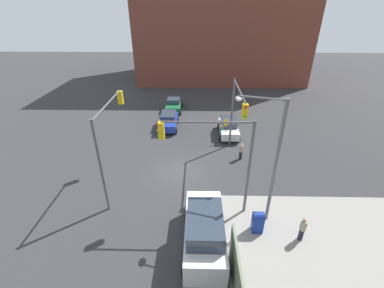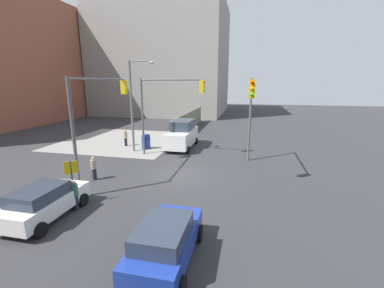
{
  "view_description": "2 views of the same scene",
  "coord_description": "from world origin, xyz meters",
  "px_view_note": "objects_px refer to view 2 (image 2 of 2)",
  "views": [
    {
      "loc": [
        17.42,
        1.34,
        12.04
      ],
      "look_at": [
        -0.69,
        0.95,
        2.18
      ],
      "focal_mm": 24.0,
      "sensor_mm": 36.0,
      "label": 1
    },
    {
      "loc": [
        -15.96,
        -4.4,
        6.21
      ],
      "look_at": [
        0.31,
        -0.78,
        2.17
      ],
      "focal_mm": 24.0,
      "sensor_mm": 36.0,
      "label": 2
    }
  ],
  "objects_px": {
    "pedestrian_walking_north": "(126,138)",
    "hatchback_white": "(44,202)",
    "smokestack": "(67,76)",
    "traffic_signal_nw_corner": "(98,108)",
    "pedestrian_crossing": "(94,168)",
    "traffic_signal_se_corner": "(251,105)",
    "street_lamp_corner": "(134,100)",
    "pedestrian_waiting": "(75,195)",
    "van_white_delivery": "(182,134)",
    "mailbox_blue": "(146,141)",
    "traffic_signal_ne_corner": "(166,101)",
    "hatchback_blue": "(166,241)"
  },
  "relations": [
    {
      "from": "mailbox_blue",
      "to": "pedestrian_waiting",
      "type": "relative_size",
      "value": 0.92
    },
    {
      "from": "hatchback_blue",
      "to": "pedestrian_crossing",
      "type": "xyz_separation_m",
      "value": [
        6.48,
        7.0,
        -0.04
      ]
    },
    {
      "from": "pedestrian_walking_north",
      "to": "smokestack",
      "type": "bearing_deg",
      "value": -162.8
    },
    {
      "from": "traffic_signal_ne_corner",
      "to": "hatchback_white",
      "type": "height_order",
      "value": "traffic_signal_ne_corner"
    },
    {
      "from": "hatchback_white",
      "to": "pedestrian_walking_north",
      "type": "xyz_separation_m",
      "value": [
        13.64,
        2.8,
        0.0
      ]
    },
    {
      "from": "smokestack",
      "to": "pedestrian_crossing",
      "type": "bearing_deg",
      "value": -140.68
    },
    {
      "from": "traffic_signal_ne_corner",
      "to": "hatchback_blue",
      "type": "relative_size",
      "value": 1.57
    },
    {
      "from": "van_white_delivery",
      "to": "hatchback_blue",
      "type": "bearing_deg",
      "value": -167.29
    },
    {
      "from": "mailbox_blue",
      "to": "traffic_signal_se_corner",
      "type": "bearing_deg",
      "value": -113.04
    },
    {
      "from": "street_lamp_corner",
      "to": "hatchback_white",
      "type": "distance_m",
      "value": 12.58
    },
    {
      "from": "traffic_signal_nw_corner",
      "to": "pedestrian_walking_north",
      "type": "xyz_separation_m",
      "value": [
        8.87,
        2.9,
        -3.83
      ]
    },
    {
      "from": "hatchback_white",
      "to": "van_white_delivery",
      "type": "xyz_separation_m",
      "value": [
        14.31,
        -2.8,
        0.44
      ]
    },
    {
      "from": "traffic_signal_ne_corner",
      "to": "hatchback_white",
      "type": "distance_m",
      "value": 12.16
    },
    {
      "from": "van_white_delivery",
      "to": "pedestrian_crossing",
      "type": "relative_size",
      "value": 3.46
    },
    {
      "from": "traffic_signal_nw_corner",
      "to": "street_lamp_corner",
      "type": "xyz_separation_m",
      "value": [
        7.17,
        0.94,
        0.02
      ]
    },
    {
      "from": "pedestrian_crossing",
      "to": "pedestrian_waiting",
      "type": "bearing_deg",
      "value": -153.79
    },
    {
      "from": "street_lamp_corner",
      "to": "pedestrian_walking_north",
      "type": "distance_m",
      "value": 4.64
    },
    {
      "from": "traffic_signal_nw_corner",
      "to": "pedestrian_crossing",
      "type": "distance_m",
      "value": 3.94
    },
    {
      "from": "traffic_signal_nw_corner",
      "to": "van_white_delivery",
      "type": "xyz_separation_m",
      "value": [
        9.54,
        -2.7,
        -3.4
      ]
    },
    {
      "from": "smokestack",
      "to": "traffic_signal_nw_corner",
      "type": "bearing_deg",
      "value": -139.96
    },
    {
      "from": "traffic_signal_ne_corner",
      "to": "pedestrian_waiting",
      "type": "distance_m",
      "value": 11.08
    },
    {
      "from": "van_white_delivery",
      "to": "pedestrian_waiting",
      "type": "height_order",
      "value": "van_white_delivery"
    },
    {
      "from": "traffic_signal_nw_corner",
      "to": "smokestack",
      "type": "bearing_deg",
      "value": 40.04
    },
    {
      "from": "smokestack",
      "to": "mailbox_blue",
      "type": "xyz_separation_m",
      "value": [
        -22.08,
        -25.0,
        -6.54
      ]
    },
    {
      "from": "street_lamp_corner",
      "to": "pedestrian_crossing",
      "type": "bearing_deg",
      "value": -178.03
    },
    {
      "from": "pedestrian_crossing",
      "to": "traffic_signal_se_corner",
      "type": "bearing_deg",
      "value": -60.8
    },
    {
      "from": "van_white_delivery",
      "to": "pedestrian_waiting",
      "type": "bearing_deg",
      "value": 171.43
    },
    {
      "from": "traffic_signal_nw_corner",
      "to": "street_lamp_corner",
      "type": "relative_size",
      "value": 0.81
    },
    {
      "from": "pedestrian_crossing",
      "to": "pedestrian_walking_north",
      "type": "relative_size",
      "value": 0.95
    },
    {
      "from": "traffic_signal_se_corner",
      "to": "pedestrian_crossing",
      "type": "bearing_deg",
      "value": 113.21
    },
    {
      "from": "street_lamp_corner",
      "to": "hatchback_white",
      "type": "bearing_deg",
      "value": -175.98
    },
    {
      "from": "pedestrian_crossing",
      "to": "pedestrian_waiting",
      "type": "height_order",
      "value": "pedestrian_crossing"
    },
    {
      "from": "traffic_signal_ne_corner",
      "to": "van_white_delivery",
      "type": "distance_m",
      "value": 4.52
    },
    {
      "from": "street_lamp_corner",
      "to": "van_white_delivery",
      "type": "relative_size",
      "value": 1.48
    },
    {
      "from": "hatchback_blue",
      "to": "hatchback_white",
      "type": "bearing_deg",
      "value": 75.61
    },
    {
      "from": "smokestack",
      "to": "hatchback_blue",
      "type": "xyz_separation_m",
      "value": [
        -36.76,
        -31.8,
        -6.46
      ]
    },
    {
      "from": "street_lamp_corner",
      "to": "mailbox_blue",
      "type": "bearing_deg",
      "value": -22.01
    },
    {
      "from": "mailbox_blue",
      "to": "hatchback_blue",
      "type": "height_order",
      "value": "hatchback_blue"
    },
    {
      "from": "pedestrian_walking_north",
      "to": "hatchback_white",
      "type": "bearing_deg",
      "value": -17.68
    },
    {
      "from": "hatchback_white",
      "to": "pedestrian_walking_north",
      "type": "height_order",
      "value": "pedestrian_walking_north"
    },
    {
      "from": "traffic_signal_ne_corner",
      "to": "hatchback_white",
      "type": "relative_size",
      "value": 1.56
    },
    {
      "from": "hatchback_blue",
      "to": "van_white_delivery",
      "type": "relative_size",
      "value": 0.77
    },
    {
      "from": "traffic_signal_ne_corner",
      "to": "pedestrian_waiting",
      "type": "xyz_separation_m",
      "value": [
        -10.3,
        1.4,
        -3.83
      ]
    },
    {
      "from": "pedestrian_crossing",
      "to": "van_white_delivery",
      "type": "bearing_deg",
      "value": -13.77
    },
    {
      "from": "traffic_signal_se_corner",
      "to": "hatchback_white",
      "type": "bearing_deg",
      "value": 134.68
    },
    {
      "from": "traffic_signal_nw_corner",
      "to": "traffic_signal_ne_corner",
      "type": "bearing_deg",
      "value": -17.76
    },
    {
      "from": "hatchback_blue",
      "to": "van_white_delivery",
      "type": "height_order",
      "value": "van_white_delivery"
    },
    {
      "from": "street_lamp_corner",
      "to": "pedestrian_waiting",
      "type": "relative_size",
      "value": 5.14
    },
    {
      "from": "mailbox_blue",
      "to": "pedestrian_crossing",
      "type": "distance_m",
      "value": 8.2
    },
    {
      "from": "hatchback_white",
      "to": "street_lamp_corner",
      "type": "bearing_deg",
      "value": 4.02
    }
  ]
}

